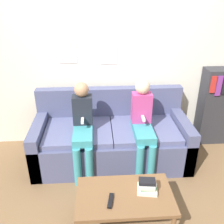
{
  "coord_description": "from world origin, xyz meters",
  "views": [
    {
      "loc": [
        -0.18,
        -2.28,
        2.11
      ],
      "look_at": [
        0.0,
        0.43,
        0.77
      ],
      "focal_mm": 40.0,
      "sensor_mm": 36.0,
      "label": 1
    }
  ],
  "objects": [
    {
      "name": "wall_back",
      "position": [
        -0.0,
        1.1,
        1.3
      ],
      "size": [
        8.0,
        0.06,
        2.6
      ],
      "color": "silver",
      "rests_on": "ground_plane"
    },
    {
      "name": "coffee_table",
      "position": [
        0.05,
        -0.54,
        0.34
      ],
      "size": [
        0.91,
        0.54,
        0.38
      ],
      "color": "brown",
      "rests_on": "ground_plane"
    },
    {
      "name": "bookshelf",
      "position": [
        1.55,
        0.92,
        0.57
      ],
      "size": [
        0.45,
        0.29,
        1.13
      ],
      "color": "#2D2D33",
      "rests_on": "ground_plane"
    },
    {
      "name": "ground_plane",
      "position": [
        0.0,
        0.0,
        0.0
      ],
      "size": [
        10.0,
        10.0,
        0.0
      ],
      "primitive_type": "plane",
      "color": "brown"
    },
    {
      "name": "couch",
      "position": [
        0.0,
        0.57,
        0.3
      ],
      "size": [
        2.01,
        0.89,
        0.9
      ],
      "color": "#4C5175",
      "rests_on": "ground_plane"
    },
    {
      "name": "tv_remote",
      "position": [
        -0.08,
        -0.62,
        0.39
      ],
      "size": [
        0.07,
        0.17,
        0.02
      ],
      "rotation": [
        0.0,
        0.0,
        -0.19
      ],
      "color": "black",
      "rests_on": "coffee_table"
    },
    {
      "name": "person_right",
      "position": [
        0.37,
        0.36,
        0.65
      ],
      "size": [
        0.24,
        0.6,
        1.15
      ],
      "color": "teal",
      "rests_on": "ground_plane"
    },
    {
      "name": "book_stack",
      "position": [
        0.27,
        -0.51,
        0.44
      ],
      "size": [
        0.21,
        0.18,
        0.13
      ],
      "color": "silver",
      "rests_on": "coffee_table"
    },
    {
      "name": "person_left",
      "position": [
        -0.36,
        0.36,
        0.64
      ],
      "size": [
        0.24,
        0.6,
        1.13
      ],
      "color": "teal",
      "rests_on": "ground_plane"
    }
  ]
}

